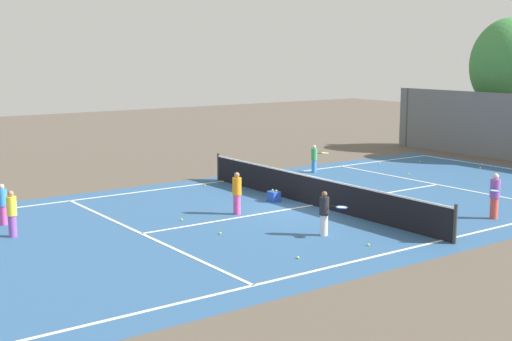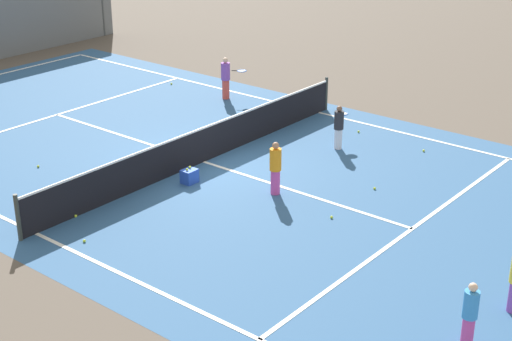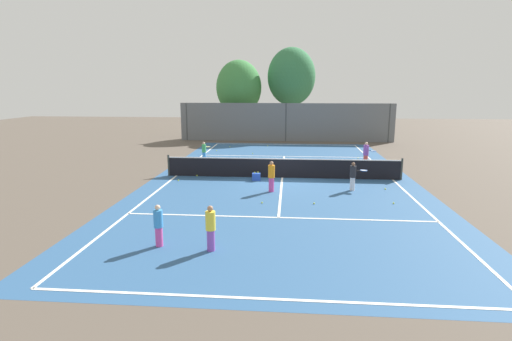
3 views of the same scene
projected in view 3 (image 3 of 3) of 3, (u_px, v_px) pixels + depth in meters
The scene contains 25 objects.
ground_plane at pixel (282, 178), 20.48m from camera, with size 80.00×80.00×0.00m, color brown.
court_surface at pixel (282, 178), 20.48m from camera, with size 13.00×25.00×0.01m.
tennis_net at pixel (282, 168), 20.37m from camera, with size 11.90×0.10×1.10m.
perimeter_fence at pixel (286, 122), 33.80m from camera, with size 18.00×0.12×3.20m.
tree_0 at pixel (291, 77), 36.46m from camera, with size 4.33×4.33×8.03m.
tree_1 at pixel (239, 88), 36.62m from camera, with size 4.11×4.23×6.93m.
player_0 at pixel (366, 154), 23.18m from camera, with size 0.70×0.84×1.43m.
player_1 at pixel (271, 176), 17.63m from camera, with size 0.29×0.29×1.36m.
player_2 at pixel (353, 176), 17.86m from camera, with size 0.85×0.55×1.28m.
player_3 at pixel (211, 228), 11.25m from camera, with size 0.28×0.28×1.32m.
player_4 at pixel (204, 151), 24.96m from camera, with size 0.45×0.84×1.20m.
player_5 at pixel (158, 225), 11.58m from camera, with size 0.27×0.27×1.25m.
ball_crate at pixel (256, 177), 19.87m from camera, with size 0.39×0.32×0.43m.
tennis_ball_0 at pixel (262, 203), 15.96m from camera, with size 0.07×0.07×0.07m, color #CCE533.
tennis_ball_1 at pixel (358, 158), 25.91m from camera, with size 0.07×0.07×0.07m, color #CCE533.
tennis_ball_2 at pixel (385, 189), 18.11m from camera, with size 0.07×0.07×0.07m, color #CCE533.
tennis_ball_3 at pixel (230, 147), 30.80m from camera, with size 0.07×0.07×0.07m, color #CCE533.
tennis_ball_4 at pixel (197, 176), 20.80m from camera, with size 0.07×0.07×0.07m, color #CCE533.
tennis_ball_5 at pixel (216, 151), 28.88m from camera, with size 0.07×0.07×0.07m, color #CCE533.
tennis_ball_6 at pixel (253, 154), 27.65m from camera, with size 0.07×0.07×0.07m, color #CCE533.
tennis_ball_7 at pixel (178, 180), 19.76m from camera, with size 0.07×0.07×0.07m, color #CCE533.
tennis_ball_8 at pixel (394, 203), 15.90m from camera, with size 0.07×0.07×0.07m, color #CCE533.
tennis_ball_9 at pixel (314, 203), 15.87m from camera, with size 0.07×0.07×0.07m, color #CCE533.
tennis_ball_10 at pixel (231, 164), 23.83m from camera, with size 0.07×0.07×0.07m, color #CCE533.
tennis_ball_11 at pixel (268, 146), 31.24m from camera, with size 0.07×0.07×0.07m, color #CCE533.
Camera 3 is at (0.34, -20.01, 4.56)m, focal length 28.20 mm.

